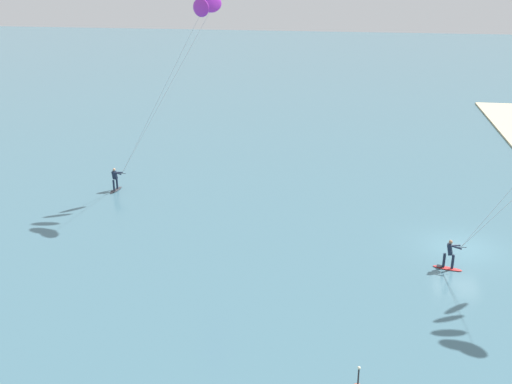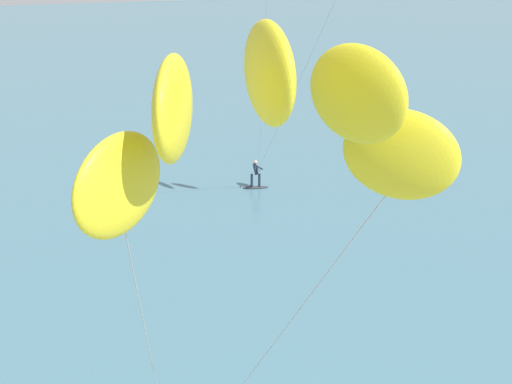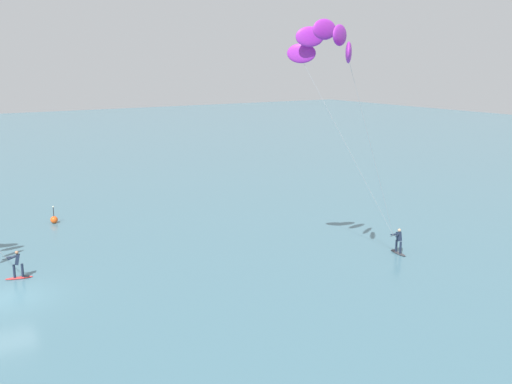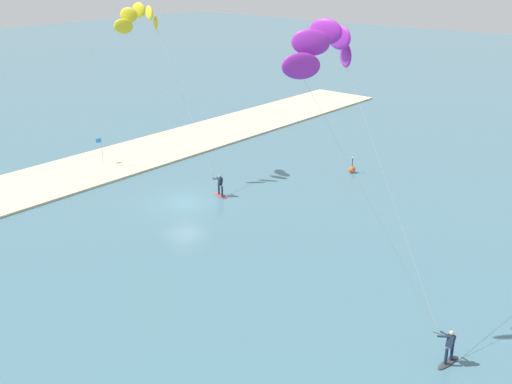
% 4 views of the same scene
% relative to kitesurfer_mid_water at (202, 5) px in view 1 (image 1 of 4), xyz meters
% --- Properties ---
extents(ground_plane, '(240.00, 240.00, 0.00)m').
position_rel_kitesurfer_mid_water_xyz_m(ground_plane, '(-6.14, -16.28, -12.72)').
color(ground_plane, '#426B7A').
extents(kitesurfer_mid_water, '(5.11, 8.11, 14.46)m').
position_rel_kitesurfer_mid_water_xyz_m(kitesurfer_mid_water, '(0.00, 0.00, 0.00)').
color(kitesurfer_mid_water, '#333338').
rests_on(kitesurfer_mid_water, ground).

